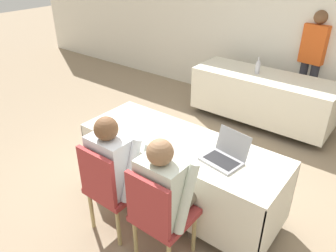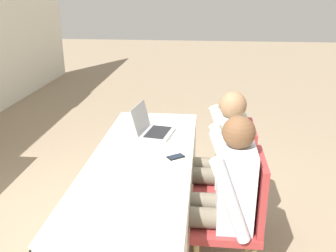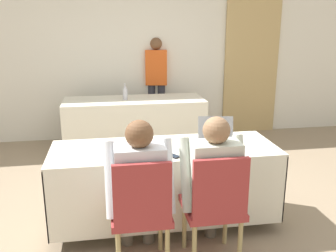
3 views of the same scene
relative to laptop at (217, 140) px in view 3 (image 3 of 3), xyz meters
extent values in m
plane|color=gray|center=(-0.47, 0.02, -0.80)|extent=(24.00, 24.00, 0.00)
cube|color=silver|center=(-0.47, 2.88, 0.55)|extent=(12.00, 0.06, 2.70)
cube|color=tan|center=(1.42, 2.82, 0.53)|extent=(0.91, 0.04, 2.65)
cube|color=silver|center=(-0.47, 0.02, -0.06)|extent=(2.00, 0.72, 0.02)
cube|color=silver|center=(-0.47, -0.34, -0.37)|extent=(2.00, 0.01, 0.62)
cube|color=silver|center=(-0.47, 0.37, -0.37)|extent=(2.00, 0.01, 0.62)
cube|color=silver|center=(-1.47, 0.02, -0.37)|extent=(0.01, 0.72, 0.62)
cube|color=silver|center=(0.52, 0.02, -0.37)|extent=(0.01, 0.72, 0.62)
cylinder|color=#333333|center=(-0.47, 0.02, -0.74)|extent=(0.06, 0.06, 0.12)
cube|color=silver|center=(-0.57, 2.19, -0.06)|extent=(2.00, 0.72, 0.02)
cube|color=silver|center=(-0.57, 1.84, -0.37)|extent=(2.00, 0.01, 0.62)
cube|color=silver|center=(-0.57, 2.55, -0.37)|extent=(2.00, 0.01, 0.62)
cube|color=silver|center=(-1.57, 2.19, -0.37)|extent=(0.01, 0.72, 0.62)
cube|color=silver|center=(0.42, 2.19, -0.37)|extent=(0.01, 0.72, 0.62)
cylinder|color=#333333|center=(-0.57, 2.19, -0.74)|extent=(0.06, 0.06, 0.12)
cube|color=#99999E|center=(-0.01, -0.04, -0.04)|extent=(0.36, 0.28, 0.02)
cube|color=black|center=(-0.01, -0.04, -0.03)|extent=(0.31, 0.21, 0.00)
cube|color=#99999E|center=(0.02, 0.10, 0.08)|extent=(0.33, 0.12, 0.22)
cube|color=black|center=(0.02, 0.10, 0.08)|extent=(0.29, 0.10, 0.19)
cube|color=black|center=(-0.44, -0.23, -0.04)|extent=(0.12, 0.14, 0.01)
cube|color=#192333|center=(-0.44, -0.23, -0.04)|extent=(0.11, 0.12, 0.00)
cube|color=white|center=(0.00, 0.04, -0.05)|extent=(0.30, 0.35, 0.00)
cylinder|color=#B7B7C1|center=(-0.70, 2.20, 0.03)|extent=(0.07, 0.07, 0.16)
cone|color=#B7B7C1|center=(-0.70, 2.20, 0.14)|extent=(0.06, 0.06, 0.06)
cylinder|color=silver|center=(-0.70, 2.20, 0.18)|extent=(0.03, 0.03, 0.01)
cylinder|color=tan|center=(-0.57, -0.40, -0.59)|extent=(0.04, 0.04, 0.42)
cylinder|color=tan|center=(-0.93, -0.40, -0.59)|extent=(0.04, 0.04, 0.42)
cylinder|color=tan|center=(-0.57, -0.75, -0.59)|extent=(0.04, 0.04, 0.42)
cube|color=#9E3333|center=(-0.75, -0.57, -0.35)|extent=(0.44, 0.44, 0.05)
cube|color=#9E3333|center=(-0.75, -0.77, -0.10)|extent=(0.40, 0.04, 0.45)
cylinder|color=tan|center=(-0.02, -0.40, -0.59)|extent=(0.04, 0.04, 0.42)
cylinder|color=tan|center=(-0.37, -0.40, -0.59)|extent=(0.04, 0.04, 0.42)
cylinder|color=tan|center=(-0.02, -0.75, -0.59)|extent=(0.04, 0.04, 0.42)
cylinder|color=tan|center=(-0.37, -0.75, -0.59)|extent=(0.04, 0.04, 0.42)
cube|color=#9E3333|center=(-0.20, -0.57, -0.35)|extent=(0.44, 0.44, 0.05)
cube|color=#9E3333|center=(-0.20, -0.77, -0.10)|extent=(0.40, 0.04, 0.45)
cylinder|color=#665B4C|center=(-0.66, -0.44, -0.26)|extent=(0.13, 0.42, 0.13)
cylinder|color=#665B4C|center=(-0.84, -0.44, -0.26)|extent=(0.13, 0.42, 0.13)
cylinder|color=#665B4C|center=(-0.66, -0.26, -0.56)|extent=(0.10, 0.10, 0.47)
cylinder|color=#665B4C|center=(-0.84, -0.26, -0.56)|extent=(0.10, 0.10, 0.47)
cube|color=silver|center=(-0.75, -0.62, -0.07)|extent=(0.36, 0.22, 0.52)
cylinder|color=silver|center=(-0.54, -0.58, -0.06)|extent=(0.08, 0.26, 0.54)
cylinder|color=silver|center=(-0.96, -0.58, -0.06)|extent=(0.08, 0.26, 0.54)
sphere|color=brown|center=(-0.75, -0.62, 0.28)|extent=(0.20, 0.20, 0.20)
cylinder|color=#665B4C|center=(-0.11, -0.44, -0.26)|extent=(0.13, 0.42, 0.13)
cylinder|color=#665B4C|center=(-0.29, -0.44, -0.26)|extent=(0.13, 0.42, 0.13)
cylinder|color=#665B4C|center=(-0.11, -0.26, -0.56)|extent=(0.10, 0.10, 0.47)
cylinder|color=#665B4C|center=(-0.29, -0.26, -0.56)|extent=(0.10, 0.10, 0.47)
cube|color=silver|center=(-0.20, -0.62, -0.07)|extent=(0.36, 0.22, 0.52)
cylinder|color=silver|center=(0.01, -0.58, -0.06)|extent=(0.08, 0.26, 0.54)
cylinder|color=silver|center=(-0.41, -0.58, -0.06)|extent=(0.08, 0.26, 0.54)
sphere|color=#8C6647|center=(-0.20, -0.62, 0.28)|extent=(0.20, 0.20, 0.20)
cylinder|color=#33333D|center=(-0.24, 2.87, -0.37)|extent=(0.12, 0.12, 0.85)
cylinder|color=#33333D|center=(-0.08, 2.84, -0.37)|extent=(0.12, 0.12, 0.85)
cube|color=#DB561E|center=(-0.16, 2.85, 0.33)|extent=(0.37, 0.25, 0.55)
sphere|color=brown|center=(-0.16, 2.85, 0.70)|extent=(0.19, 0.19, 0.19)
camera|label=1|loc=(1.03, -2.11, 1.56)|focal=35.00mm
camera|label=2|loc=(-2.84, -0.41, 1.09)|focal=40.00mm
camera|label=3|loc=(-0.96, -3.09, 1.03)|focal=40.00mm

